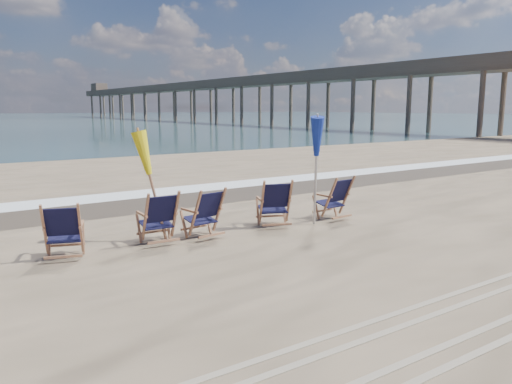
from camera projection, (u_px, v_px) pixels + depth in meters
surf_foam at (146, 193)px, 15.44m from camera, size 200.00×1.40×0.01m
wet_sand_strip at (166, 201)px, 14.21m from camera, size 200.00×2.60×0.00m
tire_tracks at (475, 315)px, 6.36m from camera, size 80.00×1.30×0.01m
beach_chair_0 at (81, 230)px, 8.63m from camera, size 0.88×0.93×1.04m
beach_chair_1 at (175, 216)px, 9.69m from camera, size 0.72×0.80×1.07m
beach_chair_2 at (220, 212)px, 10.17m from camera, size 0.76×0.83×1.05m
beach_chair_3 at (289, 203)px, 10.96m from camera, size 0.95×1.00×1.10m
beach_chair_4 at (347, 197)px, 11.84m from camera, size 0.73×0.81×1.06m
umbrella_yellow at (153, 157)px, 9.60m from camera, size 0.30×0.30×2.20m
umbrella_blue at (316, 140)px, 10.82m from camera, size 0.30×0.30×2.46m
fishing_pier at (208, 96)px, 89.31m from camera, size 4.40×140.00×9.30m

